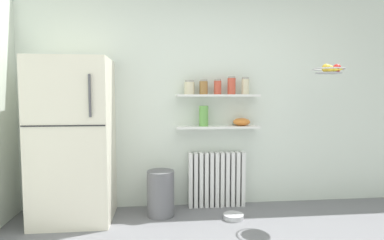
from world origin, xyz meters
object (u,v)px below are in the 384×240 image
at_px(storage_jar_3, 232,86).
at_px(trash_bin, 161,193).
at_px(vase, 204,116).
at_px(shelf_bowl, 242,122).
at_px(storage_jar_4, 245,86).
at_px(storage_jar_2, 218,87).
at_px(hanging_fruit_basket, 330,69).
at_px(storage_jar_1, 204,87).
at_px(refrigerator, 73,140).
at_px(storage_jar_0, 189,87).
at_px(pet_food_bowl, 233,216).
at_px(radiator, 217,179).

height_order(storage_jar_3, trash_bin, storage_jar_3).
bearing_deg(storage_jar_3, vase, 180.00).
bearing_deg(shelf_bowl, storage_jar_4, 0.00).
relative_size(vase, shelf_bowl, 1.18).
height_order(storage_jar_2, trash_bin, storage_jar_2).
xyz_separation_m(storage_jar_3, hanging_fruit_basket, (0.91, -0.48, 0.15)).
height_order(storage_jar_3, vase, storage_jar_3).
distance_m(storage_jar_1, storage_jar_2, 0.16).
relative_size(storage_jar_1, storage_jar_2, 0.96).
xyz_separation_m(refrigerator, storage_jar_1, (1.39, 0.21, 0.56)).
bearing_deg(storage_jar_0, shelf_bowl, -0.00).
distance_m(storage_jar_3, shelf_bowl, 0.44).
bearing_deg(storage_jar_1, pet_food_bowl, -54.21).
relative_size(refrigerator, storage_jar_4, 8.58).
bearing_deg(radiator, shelf_bowl, -6.02).
bearing_deg(refrigerator, vase, 8.69).
relative_size(storage_jar_3, hanging_fruit_basket, 0.65).
distance_m(radiator, vase, 0.77).
bearing_deg(storage_jar_4, storage_jar_1, -180.00).
relative_size(storage_jar_0, storage_jar_3, 0.78).
bearing_deg(storage_jar_2, storage_jar_3, 0.00).
xyz_separation_m(storage_jar_0, vase, (0.16, -0.00, -0.33)).
distance_m(storage_jar_1, pet_food_bowl, 1.45).
height_order(storage_jar_4, trash_bin, storage_jar_4).
distance_m(storage_jar_0, storage_jar_3, 0.49).
relative_size(storage_jar_3, pet_food_bowl, 0.95).
distance_m(refrigerator, hanging_fruit_basket, 2.74).
bearing_deg(storage_jar_4, radiator, 174.71).
distance_m(storage_jar_2, trash_bin, 1.35).
bearing_deg(refrigerator, shelf_bowl, 6.61).
bearing_deg(hanging_fruit_basket, storage_jar_2, 155.61).
height_order(storage_jar_0, pet_food_bowl, storage_jar_0).
distance_m(storage_jar_0, vase, 0.36).
relative_size(radiator, vase, 2.87).
bearing_deg(storage_jar_3, trash_bin, -166.57).
relative_size(shelf_bowl, hanging_fruit_basket, 0.62).
bearing_deg(storage_jar_1, storage_jar_3, 0.00).
relative_size(storage_jar_0, storage_jar_1, 0.95).
height_order(radiator, storage_jar_2, storage_jar_2).
bearing_deg(storage_jar_0, storage_jar_3, -0.00).
relative_size(storage_jar_1, vase, 0.72).
distance_m(storage_jar_4, hanging_fruit_basket, 0.90).
height_order(radiator, trash_bin, radiator).
height_order(storage_jar_1, pet_food_bowl, storage_jar_1).
bearing_deg(vase, hanging_fruit_basket, -21.52).
bearing_deg(trash_bin, storage_jar_4, 11.27).
height_order(storage_jar_4, shelf_bowl, storage_jar_4).
height_order(refrigerator, hanging_fruit_basket, refrigerator).
bearing_deg(storage_jar_0, storage_jar_1, -0.00).
bearing_deg(storage_jar_3, pet_food_bowl, -98.10).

